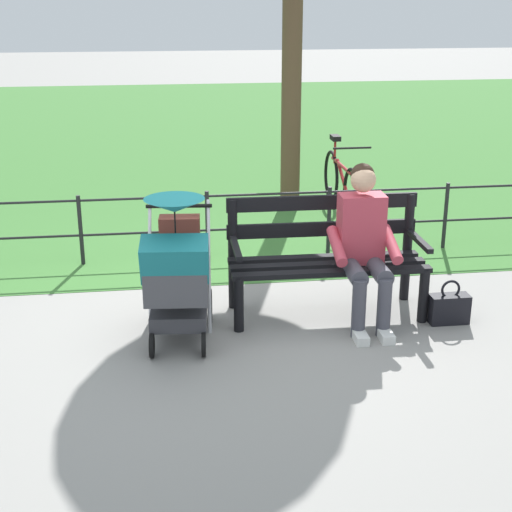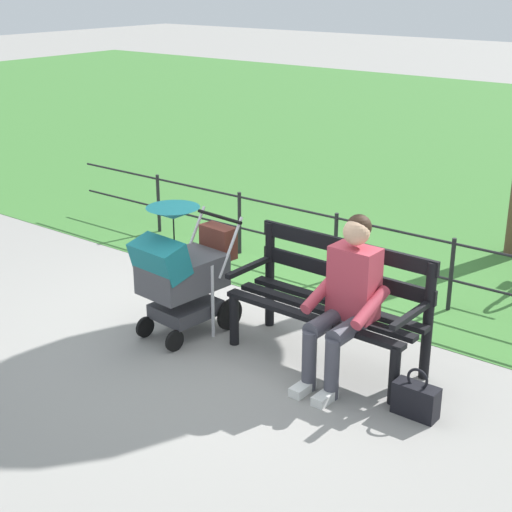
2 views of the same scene
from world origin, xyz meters
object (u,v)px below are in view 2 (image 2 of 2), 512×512
Objects in this scene: park_bench at (332,297)px; handbag at (416,399)px; stroller at (182,269)px; person_on_bench at (346,296)px.

handbag is (-0.95, 0.38, -0.40)m from park_bench.
stroller is 2.22m from handbag.
stroller is (1.23, 0.41, 0.07)m from park_bench.
handbag is at bearing 158.21° from park_bench.
park_bench is at bearing -161.47° from stroller.
handbag is at bearing 167.30° from person_on_bench.
park_bench is 1.29m from stroller.
park_bench is 1.26× the size of person_on_bench.
person_on_bench is 1.11× the size of stroller.
person_on_bench is 3.45× the size of handbag.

